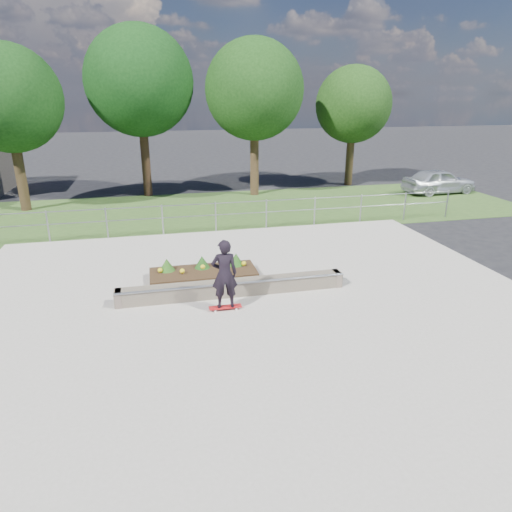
{
  "coord_description": "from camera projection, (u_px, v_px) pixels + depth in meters",
  "views": [
    {
      "loc": [
        -2.3,
        -9.34,
        5.07
      ],
      "look_at": [
        0.2,
        1.5,
        1.1
      ],
      "focal_mm": 32.0,
      "sensor_mm": 36.0,
      "label": 1
    }
  ],
  "objects": [
    {
      "name": "tree_mid_left",
      "position": [
        139.0,
        82.0,
        22.11
      ],
      "size": [
        5.25,
        5.25,
        8.25
      ],
      "color": "black",
      "rests_on": "ground"
    },
    {
      "name": "tree_far_right",
      "position": [
        353.0,
        105.0,
        25.39
      ],
      "size": [
        4.2,
        4.2,
        6.6
      ],
      "color": "#322314",
      "rests_on": "ground"
    },
    {
      "name": "grind_ledge",
      "position": [
        233.0,
        288.0,
        11.96
      ],
      "size": [
        6.0,
        0.44,
        0.43
      ],
      "color": "brown",
      "rests_on": "concrete_slab"
    },
    {
      "name": "concrete_slab",
      "position": [
        262.0,
        320.0,
        10.75
      ],
      "size": [
        15.0,
        15.0,
        0.06
      ],
      "primitive_type": "cube",
      "color": "#A29B90",
      "rests_on": "ground"
    },
    {
      "name": "skateboarder",
      "position": [
        224.0,
        274.0,
        10.89
      ],
      "size": [
        0.8,
        0.44,
        1.8
      ],
      "color": "white",
      "rests_on": "concrete_slab"
    },
    {
      "name": "tree_far_left",
      "position": [
        7.0,
        99.0,
        19.37
      ],
      "size": [
        4.55,
        4.55,
        7.15
      ],
      "color": "black",
      "rests_on": "ground"
    },
    {
      "name": "planter_bed",
      "position": [
        203.0,
        272.0,
        13.05
      ],
      "size": [
        3.0,
        1.2,
        0.61
      ],
      "color": "black",
      "rests_on": "concrete_slab"
    },
    {
      "name": "ground",
      "position": [
        262.0,
        321.0,
        10.76
      ],
      "size": [
        120.0,
        120.0,
        0.0
      ],
      "primitive_type": "plane",
      "color": "black",
      "rests_on": "ground"
    },
    {
      "name": "grass_verge",
      "position": [
        205.0,
        211.0,
        20.85
      ],
      "size": [
        30.0,
        8.0,
        0.02
      ],
      "primitive_type": "cube",
      "color": "#2E4B1E",
      "rests_on": "ground"
    },
    {
      "name": "fence",
      "position": [
        216.0,
        213.0,
        17.38
      ],
      "size": [
        20.06,
        0.06,
        1.2
      ],
      "color": "gray",
      "rests_on": "ground"
    },
    {
      "name": "tree_mid_right",
      "position": [
        254.0,
        90.0,
        22.49
      ],
      "size": [
        4.9,
        4.9,
        7.7
      ],
      "color": "#352415",
      "rests_on": "ground"
    },
    {
      "name": "parked_car",
      "position": [
        439.0,
        181.0,
        24.33
      ],
      "size": [
        4.0,
        1.81,
        1.33
      ],
      "primitive_type": "imported",
      "rotation": [
        0.0,
        0.0,
        1.63
      ],
      "color": "#B5B9BF",
      "rests_on": "ground"
    }
  ]
}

